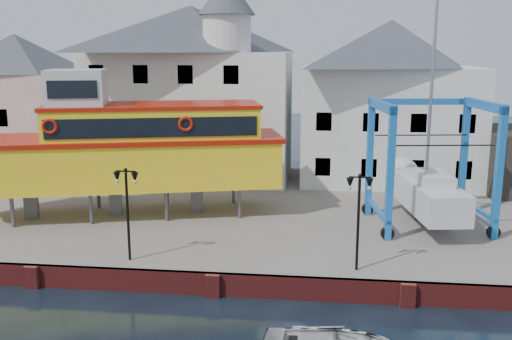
# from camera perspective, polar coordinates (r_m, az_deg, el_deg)

# --- Properties ---
(ground) EXTENTS (140.00, 140.00, 0.00)m
(ground) POSITION_cam_1_polar(r_m,az_deg,el_deg) (24.71, -4.30, -12.48)
(ground) COLOR black
(ground) RESTS_ON ground
(hardstanding) EXTENTS (44.00, 22.00, 1.00)m
(hardstanding) POSITION_cam_1_polar(r_m,az_deg,el_deg) (34.74, -0.87, -4.24)
(hardstanding) COLOR slate
(hardstanding) RESTS_ON ground
(quay_wall) EXTENTS (44.00, 0.47, 1.00)m
(quay_wall) POSITION_cam_1_polar(r_m,az_deg,el_deg) (24.60, -4.27, -11.32)
(quay_wall) COLOR maroon
(quay_wall) RESTS_ON ground
(building_pink) EXTENTS (8.00, 7.00, 10.30)m
(building_pink) POSITION_cam_1_polar(r_m,az_deg,el_deg) (46.07, -22.57, 6.03)
(building_pink) COLOR tan
(building_pink) RESTS_ON hardstanding
(building_white_main) EXTENTS (14.00, 8.30, 14.00)m
(building_white_main) POSITION_cam_1_polar(r_m,az_deg,el_deg) (41.60, -6.27, 7.98)
(building_white_main) COLOR silver
(building_white_main) RESTS_ON hardstanding
(building_white_right) EXTENTS (12.00, 8.00, 11.20)m
(building_white_right) POSITION_cam_1_polar(r_m,az_deg,el_deg) (41.46, 13.12, 6.69)
(building_white_right) COLOR silver
(building_white_right) RESTS_ON hardstanding
(lamp_post_left) EXTENTS (1.12, 0.32, 4.20)m
(lamp_post_left) POSITION_cam_1_polar(r_m,az_deg,el_deg) (25.46, -12.81, -2.05)
(lamp_post_left) COLOR black
(lamp_post_left) RESTS_ON hardstanding
(lamp_post_right) EXTENTS (1.12, 0.32, 4.20)m
(lamp_post_right) POSITION_cam_1_polar(r_m,az_deg,el_deg) (24.08, 10.27, -2.75)
(lamp_post_right) COLOR black
(lamp_post_right) RESTS_ON hardstanding
(tour_boat) EXTENTS (19.22, 9.08, 8.15)m
(tour_boat) POSITION_cam_1_polar(r_m,az_deg,el_deg) (32.57, -14.04, 2.14)
(tour_boat) COLOR #59595E
(tour_boat) RESTS_ON hardstanding
(travel_lift) EXTENTS (6.57, 8.67, 12.76)m
(travel_lift) POSITION_cam_1_polar(r_m,az_deg,el_deg) (31.95, 16.42, -1.31)
(travel_lift) COLOR #175BAA
(travel_lift) RESTS_ON hardstanding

